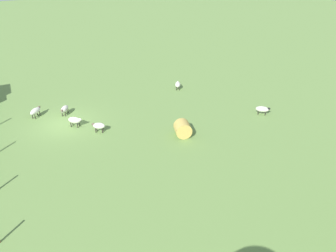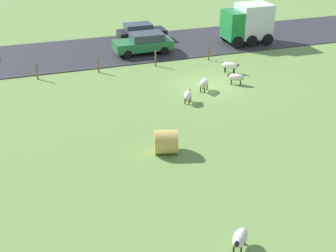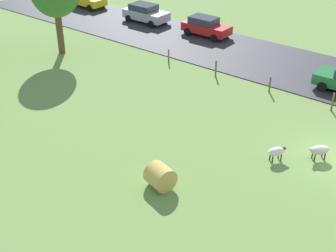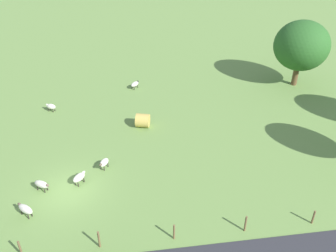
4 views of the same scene
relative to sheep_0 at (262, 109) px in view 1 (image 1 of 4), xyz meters
The scene contains 8 objects.
ground_plane 16.30m from the sheep_0, 19.58° to the right, with size 160.00×160.00×0.00m, color #6B8E47.
sheep_0 is the anchor object (origin of this frame).
sheep_1 18.90m from the sheep_0, 24.36° to the right, with size 1.13×1.20×0.78m.
sheep_2 8.95m from the sheep_0, 64.73° to the right, with size 0.87×1.06×0.74m.
sheep_3 15.37m from the sheep_0, 17.83° to the right, with size 1.11×1.04×0.80m.
sheep_4 16.61m from the sheep_0, 25.57° to the right, with size 1.00×1.20×0.76m.
sheep_5 13.51m from the sheep_0, 12.96° to the right, with size 1.04×0.88×0.77m.
hay_bale_0 7.71m from the sheep_0, ahead, with size 1.20×1.20×1.15m, color tan.
Camera 1 is at (2.39, 24.02, 12.23)m, focal length 34.53 mm.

